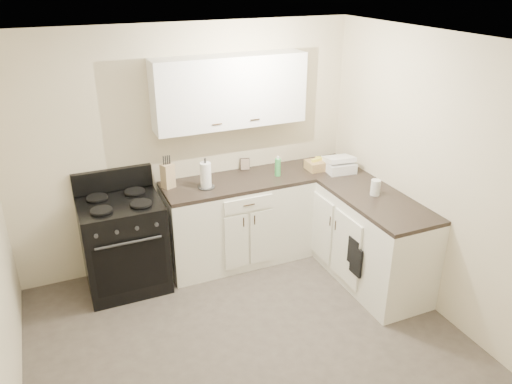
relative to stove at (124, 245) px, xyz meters
name	(u,v)px	position (x,y,z in m)	size (l,w,h in m)	color
floor	(257,357)	(0.79, -1.48, -0.46)	(3.60, 3.60, 0.00)	#473F38
ceiling	(258,48)	(0.79, -1.48, 2.04)	(3.60, 3.60, 0.00)	white
wall_back	(188,149)	(0.79, 0.32, 0.79)	(3.60, 3.60, 0.00)	beige
wall_right	(449,185)	(2.59, -1.48, 0.79)	(3.60, 3.60, 0.00)	beige
base_cabinets_back	(238,222)	(1.21, 0.02, -0.01)	(1.55, 0.60, 0.90)	white
base_cabinets_right	(356,230)	(2.29, -0.63, -0.01)	(0.60, 1.90, 0.90)	white
countertop_back	(237,182)	(1.21, 0.02, 0.46)	(1.55, 0.60, 0.04)	black
countertop_right	(360,189)	(2.29, -0.63, 0.46)	(0.60, 1.90, 0.04)	black
upper_cabinets	(230,91)	(1.21, 0.18, 1.38)	(1.55, 0.30, 0.70)	white
stove	(124,245)	(0.00, 0.00, 0.00)	(0.77, 0.66, 0.94)	black
knife_block	(168,176)	(0.52, 0.14, 0.60)	(0.11, 0.10, 0.25)	tan
paper_towel	(206,175)	(0.86, -0.02, 0.61)	(0.11, 0.11, 0.26)	white
soap_bottle	(278,167)	(1.66, -0.02, 0.57)	(0.06, 0.06, 0.19)	green
picture_frame	(245,164)	(1.40, 0.27, 0.55)	(0.10, 0.01, 0.13)	black
wicker_basket	(320,165)	(2.16, -0.04, 0.53)	(0.30, 0.20, 0.10)	tan
countertop_grill	(339,166)	(2.32, -0.18, 0.53)	(0.29, 0.28, 0.11)	white
glass_jar	(375,187)	(2.31, -0.84, 0.56)	(0.09, 0.09, 0.16)	silver
oven_mitt_near	(356,261)	(1.96, -1.11, -0.03)	(0.02, 0.17, 0.29)	black
oven_mitt_far	(353,252)	(1.96, -1.06, 0.04)	(0.02, 0.16, 0.27)	black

